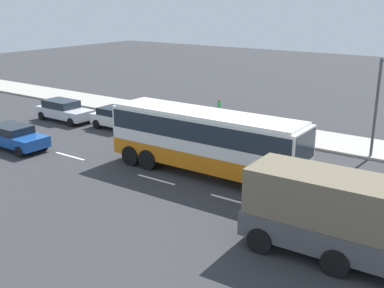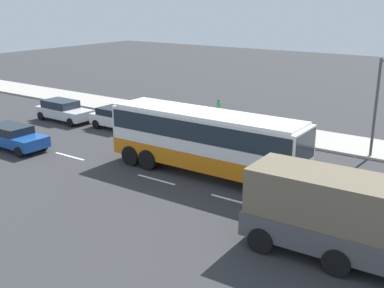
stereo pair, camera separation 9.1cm
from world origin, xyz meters
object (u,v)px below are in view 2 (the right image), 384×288
object	(u,v)px
car_white_minivan	(120,118)
pedestrian_near_curb	(219,108)
car_silver_hatch	(63,110)
street_lamp	(381,100)
car_blue_saloon	(13,136)
coach_bus	(206,136)
cargo_truck	(349,218)

from	to	relation	value
car_white_minivan	pedestrian_near_curb	size ratio (longest dim) A/B	2.76
car_silver_hatch	street_lamp	bearing A→B (deg)	12.41
pedestrian_near_curb	street_lamp	bearing A→B (deg)	139.98
car_blue_saloon	pedestrian_near_curb	size ratio (longest dim) A/B	2.88
coach_bus	car_silver_hatch	bearing A→B (deg)	167.13
coach_bus	pedestrian_near_curb	distance (m)	11.07
coach_bus	street_lamp	world-z (taller)	street_lamp
cargo_truck	car_white_minivan	xyz separation A→B (m)	(-18.56, 8.31, -0.83)
coach_bus	car_white_minivan	world-z (taller)	coach_bus
car_white_minivan	pedestrian_near_curb	bearing A→B (deg)	51.42
cargo_truck	street_lamp	size ratio (longest dim) A/B	1.38
car_blue_saloon	car_silver_hatch	bearing A→B (deg)	114.83
car_white_minivan	street_lamp	bearing A→B (deg)	12.82
car_blue_saloon	pedestrian_near_curb	xyz separation A→B (m)	(6.74, 12.73, 0.30)
cargo_truck	street_lamp	distance (m)	12.31
car_blue_saloon	street_lamp	size ratio (longest dim) A/B	0.83
cargo_truck	car_blue_saloon	xyz separation A→B (m)	(-20.73, 1.27, -0.85)
coach_bus	car_blue_saloon	distance (m)	12.46
cargo_truck	street_lamp	xyz separation A→B (m)	(-2.20, 11.98, 1.81)
street_lamp	cargo_truck	bearing A→B (deg)	-79.61
coach_bus	pedestrian_near_curb	xyz separation A→B (m)	(-5.27, 9.68, -0.98)
cargo_truck	car_white_minivan	world-z (taller)	cargo_truck
car_silver_hatch	street_lamp	distance (m)	22.06
cargo_truck	pedestrian_near_curb	xyz separation A→B (m)	(-13.99, 14.00, -0.55)
car_white_minivan	street_lamp	size ratio (longest dim) A/B	0.80
car_silver_hatch	cargo_truck	bearing A→B (deg)	-16.91
car_silver_hatch	pedestrian_near_curb	distance (m)	11.58
cargo_truck	car_white_minivan	distance (m)	20.35
coach_bus	cargo_truck	size ratio (longest dim) A/B	1.39
car_silver_hatch	car_blue_saloon	xyz separation A→B (m)	(2.93, -6.36, -0.04)
car_white_minivan	street_lamp	distance (m)	16.98
car_blue_saloon	car_white_minivan	xyz separation A→B (m)	(2.17, 7.04, 0.02)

